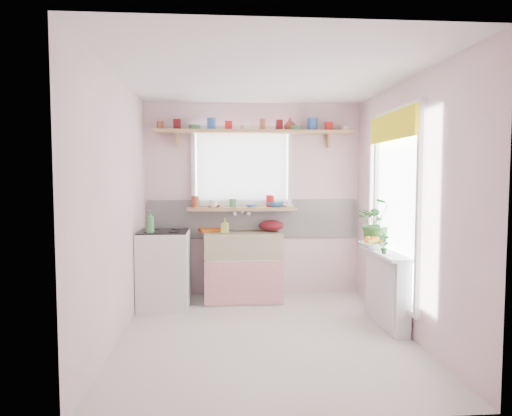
{
  "coord_description": "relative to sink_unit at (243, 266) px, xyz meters",
  "views": [
    {
      "loc": [
        -0.42,
        -4.36,
        1.56
      ],
      "look_at": [
        -0.04,
        0.55,
        1.21
      ],
      "focal_mm": 32.0,
      "sensor_mm": 36.0,
      "label": 1
    }
  ],
  "objects": [
    {
      "name": "room",
      "position": [
        0.81,
        -0.43,
        0.94
      ],
      "size": [
        3.2,
        3.2,
        3.2
      ],
      "color": "beige",
      "rests_on": "ground"
    },
    {
      "name": "sink_unit",
      "position": [
        0.0,
        0.0,
        0.0
      ],
      "size": [
        0.95,
        0.65,
        1.11
      ],
      "color": "white",
      "rests_on": "ground"
    },
    {
      "name": "cooker",
      "position": [
        -0.95,
        -0.24,
        0.03
      ],
      "size": [
        0.58,
        0.58,
        0.93
      ],
      "color": "white",
      "rests_on": "ground"
    },
    {
      "name": "radiator_ledge",
      "position": [
        1.45,
        -1.09,
        -0.03
      ],
      "size": [
        0.22,
        0.95,
        0.78
      ],
      "color": "white",
      "rests_on": "ground"
    },
    {
      "name": "windowsill",
      "position": [
        -0.0,
        0.19,
        0.71
      ],
      "size": [
        1.4,
        0.22,
        0.04
      ],
      "primitive_type": "cube",
      "color": "tan",
      "rests_on": "room"
    },
    {
      "name": "pine_shelf",
      "position": [
        0.15,
        0.18,
        1.69
      ],
      "size": [
        2.52,
        0.24,
        0.04
      ],
      "primitive_type": "cube",
      "color": "tan",
      "rests_on": "room"
    },
    {
      "name": "shelf_crockery",
      "position": [
        0.11,
        0.18,
        1.76
      ],
      "size": [
        2.47,
        0.11,
        0.12
      ],
      "color": "#A55133",
      "rests_on": "pine_shelf"
    },
    {
      "name": "sill_crockery",
      "position": [
        -0.05,
        0.19,
        0.78
      ],
      "size": [
        1.35,
        0.11,
        0.12
      ],
      "color": "#A55133",
      "rests_on": "windowsill"
    },
    {
      "name": "dish_tray",
      "position": [
        -0.38,
        0.21,
        0.44
      ],
      "size": [
        0.4,
        0.34,
        0.03
      ],
      "primitive_type": "cube",
      "rotation": [
        0.0,
        0.0,
        0.23
      ],
      "color": "orange",
      "rests_on": "sink_unit"
    },
    {
      "name": "colander",
      "position": [
        0.37,
        0.15,
        0.49
      ],
      "size": [
        0.42,
        0.42,
        0.14
      ],
      "primitive_type": "ellipsoid",
      "rotation": [
        0.0,
        0.0,
        -0.39
      ],
      "color": "#5E1018",
      "rests_on": "sink_unit"
    },
    {
      "name": "jade_plant",
      "position": [
        1.48,
        -0.69,
        0.61
      ],
      "size": [
        0.55,
        0.5,
        0.54
      ],
      "primitive_type": "imported",
      "rotation": [
        0.0,
        0.0,
        -0.19
      ],
      "color": "#326C2B",
      "rests_on": "radiator_ledge"
    },
    {
      "name": "fruit_bowl",
      "position": [
        1.36,
        -0.89,
        0.38
      ],
      "size": [
        0.33,
        0.33,
        0.07
      ],
      "primitive_type": "imported",
      "rotation": [
        0.0,
        0.0,
        0.08
      ],
      "color": "white",
      "rests_on": "radiator_ledge"
    },
    {
      "name": "herb_pot",
      "position": [
        1.36,
        -1.21,
        0.45
      ],
      "size": [
        0.13,
        0.11,
        0.21
      ],
      "primitive_type": "imported",
      "rotation": [
        0.0,
        0.0,
        -0.4
      ],
      "color": "#265B24",
      "rests_on": "radiator_ledge"
    },
    {
      "name": "soap_bottle_sink",
      "position": [
        -0.23,
        0.0,
        0.51
      ],
      "size": [
        0.1,
        0.1,
        0.18
      ],
      "primitive_type": "imported",
      "rotation": [
        0.0,
        0.0,
        -0.28
      ],
      "color": "#CBD15C",
      "rests_on": "sink_unit"
    },
    {
      "name": "sill_cup",
      "position": [
        -0.37,
        0.13,
        0.77
      ],
      "size": [
        0.15,
        0.15,
        0.09
      ],
      "primitive_type": "imported",
      "rotation": [
        0.0,
        0.0,
        0.39
      ],
      "color": "#EEE9CE",
      "rests_on": "windowsill"
    },
    {
      "name": "sill_bowl",
      "position": [
        0.43,
        0.16,
        0.76
      ],
      "size": [
        0.27,
        0.27,
        0.07
      ],
      "primitive_type": "imported",
      "rotation": [
        0.0,
        0.0,
        0.31
      ],
      "color": "#2E6197",
      "rests_on": "windowsill"
    },
    {
      "name": "shelf_vase",
      "position": [
        0.62,
        0.24,
        1.79
      ],
      "size": [
        0.21,
        0.21,
        0.17
      ],
      "primitive_type": "imported",
      "rotation": [
        0.0,
        0.0,
        0.4
      ],
      "color": "#963B2E",
      "rests_on": "pine_shelf"
    },
    {
      "name": "cooker_bottle",
      "position": [
        -1.08,
        -0.44,
        0.61
      ],
      "size": [
        0.13,
        0.13,
        0.26
      ],
      "primitive_type": "imported",
      "rotation": [
        0.0,
        0.0,
        -0.43
      ],
      "color": "#43874A",
      "rests_on": "cooker"
    },
    {
      "name": "fruit",
      "position": [
        1.37,
        -0.88,
        0.44
      ],
      "size": [
        0.2,
        0.14,
        0.1
      ],
      "color": "orange",
      "rests_on": "fruit_bowl"
    }
  ]
}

